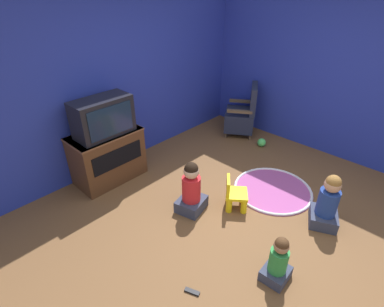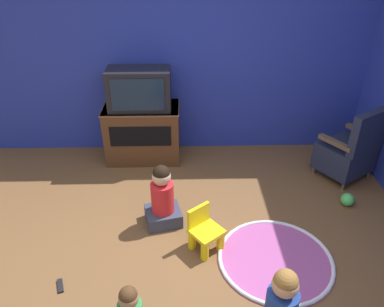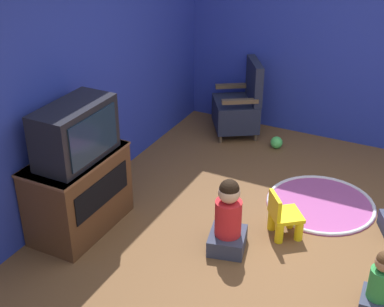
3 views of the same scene
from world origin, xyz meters
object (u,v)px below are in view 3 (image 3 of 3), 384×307
toy_ball (277,142)px  black_armchair (239,107)px  yellow_kid_chair (284,218)px  television (75,132)px  tv_cabinet (79,192)px  child_watching_right (228,220)px  child_watching_center (380,285)px

toy_ball → black_armchair: bearing=72.4°
yellow_kid_chair → television: bearing=75.3°
yellow_kid_chair → tv_cabinet: bearing=74.8°
tv_cabinet → child_watching_right: size_ratio=1.39×
black_armchair → child_watching_right: bearing=-12.6°
yellow_kid_chair → child_watching_center: bearing=-160.3°
tv_cabinet → black_armchair: size_ratio=1.03×
child_watching_center → yellow_kid_chair: bearing=54.8°
tv_cabinet → child_watching_right: (0.32, -1.36, -0.08)m
yellow_kid_chair → toy_ball: yellow_kid_chair is taller
television → toy_ball: size_ratio=5.28×
tv_cabinet → toy_ball: tv_cabinet is taller
child_watching_center → child_watching_right: child_watching_right is taller
black_armchair → yellow_kid_chair: black_armchair is taller
black_armchair → television: bearing=-43.6°
tv_cabinet → yellow_kid_chair: size_ratio=2.25×
yellow_kid_chair → child_watching_right: 0.58m
yellow_kid_chair → child_watching_center: size_ratio=0.80×
television → toy_ball: television is taller
television → child_watching_right: size_ratio=1.10×
tv_cabinet → yellow_kid_chair: (0.74, -1.73, -0.20)m
television → yellow_kid_chair: bearing=-66.4°
black_armchair → tv_cabinet: bearing=-44.5°
black_armchair → toy_ball: black_armchair is taller
black_armchair → child_watching_center: size_ratio=1.76×
tv_cabinet → yellow_kid_chair: bearing=-66.9°
child_watching_center → child_watching_right: size_ratio=0.77×
black_armchair → yellow_kid_chair: size_ratio=2.19×
yellow_kid_chair → toy_ball: bearing=-17.5°
television → yellow_kid_chair: (0.74, -1.69, -0.82)m
child_watching_center → television: bearing=90.0°
television → black_armchair: (2.57, -0.49, -0.64)m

